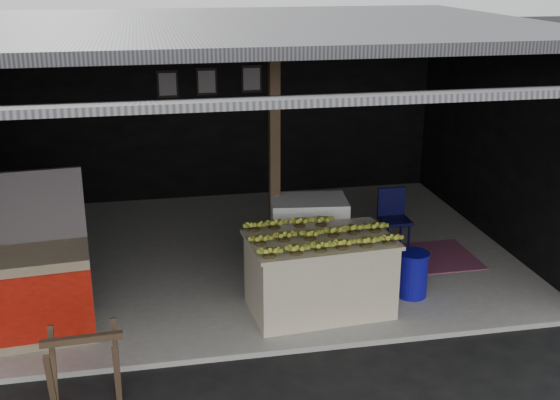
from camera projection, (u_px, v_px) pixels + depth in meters
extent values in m
plane|color=black|center=(281.00, 355.00, 6.94)|extent=(80.00, 80.00, 0.00)
cube|color=gray|center=(244.00, 254.00, 9.25)|extent=(7.00, 5.00, 0.06)
cube|color=black|center=(220.00, 107.00, 11.09)|extent=(7.00, 0.15, 2.90)
cube|color=black|center=(500.00, 133.00, 9.41)|extent=(0.15, 5.00, 2.90)
cube|color=#232326|center=(240.00, 27.00, 8.30)|extent=(7.20, 5.20, 0.12)
cube|color=#232326|center=(306.00, 100.00, 5.17)|extent=(7.40, 2.47, 0.48)
cube|color=#4F3927|center=(275.00, 159.00, 8.27)|extent=(0.12, 0.12, 2.85)
cube|color=beige|center=(320.00, 276.00, 7.60)|extent=(1.54, 1.00, 0.81)
cube|color=beige|center=(320.00, 240.00, 7.46)|extent=(1.61, 1.06, 0.04)
cube|color=white|center=(308.00, 238.00, 8.39)|extent=(0.95, 0.69, 0.99)
cube|color=navy|center=(315.00, 244.00, 8.09)|extent=(0.69, 0.10, 0.30)
cube|color=#B21414|center=(314.00, 271.00, 8.21)|extent=(0.44, 0.07, 0.10)
cube|color=#998466|center=(9.00, 297.00, 7.00)|extent=(1.67, 0.85, 0.91)
cube|color=red|center=(3.00, 314.00, 6.67)|extent=(1.61, 0.16, 0.71)
cube|color=white|center=(2.00, 315.00, 6.66)|extent=(0.55, 0.06, 0.18)
cube|color=navy|center=(4.00, 209.00, 7.02)|extent=(1.61, 0.19, 0.76)
cube|color=#4F3927|center=(51.00, 384.00, 5.88)|extent=(0.06, 0.26, 0.66)
cube|color=#4F3927|center=(117.00, 375.00, 6.00)|extent=(0.06, 0.26, 0.66)
cube|color=#4F3927|center=(53.00, 363.00, 6.17)|extent=(0.06, 0.26, 0.66)
cube|color=#4F3927|center=(116.00, 356.00, 6.30)|extent=(0.06, 0.26, 0.66)
cube|color=#4F3927|center=(82.00, 339.00, 5.99)|extent=(0.70, 0.09, 0.06)
cylinder|color=#0E0C8C|center=(412.00, 275.00, 7.97)|extent=(0.34, 0.34, 0.50)
cylinder|color=#0A0B3B|center=(387.00, 239.00, 9.14)|extent=(0.03, 0.03, 0.39)
cylinder|color=#0A0B3B|center=(409.00, 238.00, 9.20)|extent=(0.03, 0.03, 0.39)
cylinder|color=#0A0B3B|center=(380.00, 231.00, 9.41)|extent=(0.03, 0.03, 0.39)
cylinder|color=#0A0B3B|center=(401.00, 230.00, 9.47)|extent=(0.03, 0.03, 0.39)
cube|color=#0A0B3B|center=(395.00, 221.00, 9.24)|extent=(0.38, 0.38, 0.04)
cube|color=#0A0B3B|center=(391.00, 202.00, 9.33)|extent=(0.38, 0.04, 0.40)
cube|color=maroon|center=(417.00, 258.00, 9.04)|extent=(1.51, 1.01, 0.01)
cube|color=black|center=(168.00, 84.00, 10.72)|extent=(0.32, 0.03, 0.42)
cube|color=#4C4C59|center=(168.00, 84.00, 10.70)|extent=(0.26, 0.02, 0.34)
cube|color=black|center=(207.00, 82.00, 10.82)|extent=(0.32, 0.03, 0.42)
cube|color=#4C4C59|center=(207.00, 82.00, 10.81)|extent=(0.26, 0.02, 0.34)
cube|color=black|center=(251.00, 79.00, 10.95)|extent=(0.32, 0.03, 0.42)
cube|color=#4C4C59|center=(252.00, 79.00, 10.93)|extent=(0.26, 0.02, 0.34)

